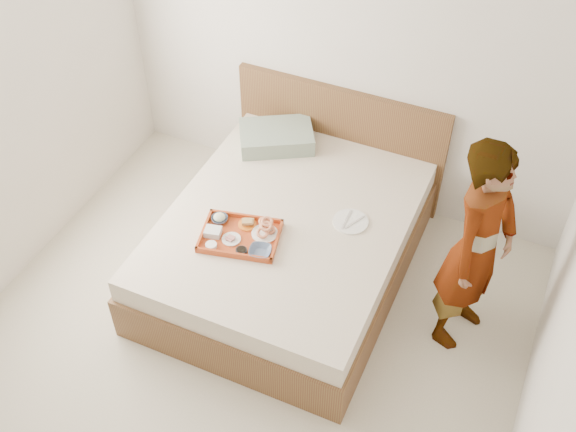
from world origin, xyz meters
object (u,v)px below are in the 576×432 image
Objects in this scene: dinner_plate at (351,222)px; person at (477,248)px; tray at (240,236)px; bed at (287,244)px.

dinner_plate is 0.88m from person.
person is (1.44, 0.30, 0.22)m from tray.
bed is 1.35m from person.
tray is 1.49m from person.
tray is 0.74m from dinner_plate.
tray is 0.33× the size of person.
person is (1.25, -0.00, 0.51)m from bed.
tray is at bearing -123.11° from bed.
dinner_plate is at bearing 22.88° from tray.
dinner_plate is (0.61, 0.43, -0.02)m from tray.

